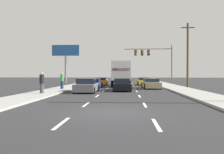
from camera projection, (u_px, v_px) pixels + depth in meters
The scene contains 16 objects.
ground_plane at pixel (122, 85), 35.40m from camera, with size 140.00×140.00×0.00m, color #2B2B2D.
sidewalk_right at pixel (172, 87), 29.99m from camera, with size 2.89×80.00×0.14m, color #9E9E99.
sidewalk_left at pixel (73, 86), 30.83m from camera, with size 2.89×80.00×0.14m, color #9E9E99.
lane_markings at pixel (121, 87), 30.46m from camera, with size 3.54×57.00×0.01m.
car_orange at pixel (101, 81), 35.96m from camera, with size 1.98×4.06×1.19m.
car_blue at pixel (93, 84), 27.77m from camera, with size 1.92×4.60×1.21m.
car_gray at pixel (87, 86), 21.67m from camera, with size 2.07×4.19×1.35m.
box_truck at pixel (121, 72), 32.03m from camera, with size 2.82×9.00×3.41m.
car_black at pixel (122, 85), 23.71m from camera, with size 2.01×4.47×1.31m.
car_yellow at pixel (144, 82), 35.09m from camera, with size 1.88×4.22×1.22m.
car_tan at pixel (151, 84), 27.29m from camera, with size 2.08×4.69×1.22m.
traffic_signal_mast at pixel (150, 55), 38.77m from camera, with size 8.24×0.69×6.67m.
utility_pole_mid at pixel (188, 54), 30.30m from camera, with size 1.80×0.28×8.62m.
roadside_billboard at pixel (66, 55), 43.37m from camera, with size 5.33×0.36×7.36m.
pedestrian_near_corner at pixel (42, 83), 19.03m from camera, with size 0.38×0.38×1.79m.
pedestrian_mid_block at pixel (62, 81), 24.68m from camera, with size 0.38×0.38×1.79m.
Camera 1 is at (0.64, -10.41, 1.80)m, focal length 36.00 mm.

